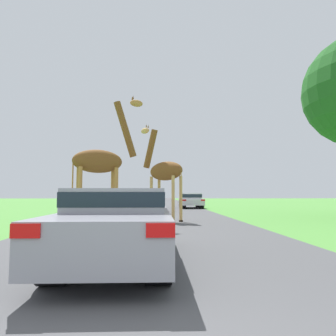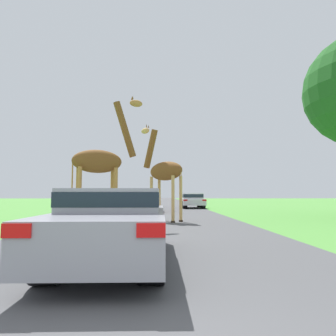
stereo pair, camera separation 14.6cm
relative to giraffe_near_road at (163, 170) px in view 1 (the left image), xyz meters
The scene contains 7 objects.
road 17.19m from the giraffe_near_road, 91.60° to the left, with size 8.27×120.00×0.00m.
giraffe_near_road is the anchor object (origin of this frame).
giraffe_companion 3.43m from the giraffe_near_road, 137.66° to the right, with size 2.84×1.48×5.46m.
car_lead_maroon 8.73m from the giraffe_near_road, 96.72° to the right, with size 1.86×4.69×1.39m.
car_queue_right 14.78m from the giraffe_near_road, 96.50° to the left, with size 1.71×4.14×1.43m.
car_queue_left 7.72m from the giraffe_near_road, 97.46° to the left, with size 1.72×4.27×1.31m.
car_far_ahead 13.22m from the giraffe_near_road, 77.86° to the left, with size 1.96×4.06×1.33m.
Camera 1 is at (0.20, -1.35, 1.30)m, focal length 32.00 mm.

